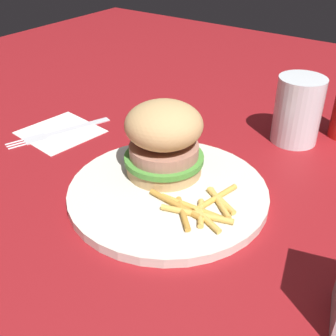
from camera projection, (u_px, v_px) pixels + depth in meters
name	position (u px, v px, depth m)	size (l,w,h in m)	color
ground_plane	(166.00, 189.00, 0.55)	(1.60, 1.60, 0.00)	maroon
plate	(168.00, 192.00, 0.53)	(0.25, 0.25, 0.01)	silver
sandwich	(164.00, 139.00, 0.54)	(0.10, 0.10, 0.10)	tan
fries_pile	(200.00, 208.00, 0.49)	(0.11, 0.10, 0.01)	#E5B251
napkin	(60.00, 132.00, 0.68)	(0.11, 0.11, 0.00)	white
fork	(59.00, 131.00, 0.68)	(0.08, 0.17, 0.00)	silver
drink_glass	(297.00, 112.00, 0.64)	(0.07, 0.07, 0.10)	silver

